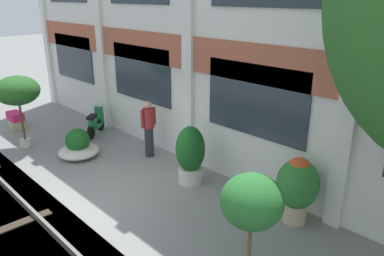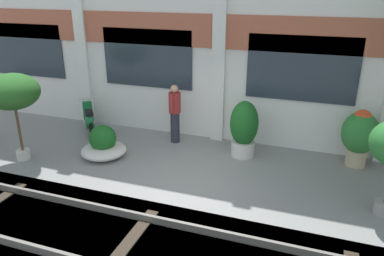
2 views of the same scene
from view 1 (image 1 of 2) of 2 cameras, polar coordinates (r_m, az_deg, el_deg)
name	(u,v)px [view 1 (image 1 of 2)]	position (r m, az deg, el deg)	size (l,w,h in m)	color
ground_plane	(102,196)	(9.37, -13.61, -10.04)	(80.00, 80.00, 0.00)	gray
apartment_facade	(196,30)	(10.14, 0.66, 14.64)	(17.89, 0.64, 7.36)	silver
rail_tracks	(5,241)	(8.75, -26.64, -15.12)	(25.53, 2.80, 0.43)	#423F3A
potted_plant_low_pan	(252,205)	(6.02, 9.10, -11.47)	(1.00, 1.00, 1.97)	gray
potted_plant_ribbed_drum	(297,185)	(8.09, 15.76, -8.37)	(0.88, 0.88, 1.47)	tan
potted_plant_square_trough	(16,120)	(14.94, -25.24, 1.05)	(0.87, 0.55, 0.58)	tan
potted_plant_tall_urn	(17,92)	(12.53, -25.07, 5.05)	(1.32, 1.32, 2.27)	beige
potted_plant_glazed_jar	(190,153)	(9.40, -0.26, -3.78)	(0.74, 0.74, 1.51)	beige
potted_plant_wide_bowl	(78,147)	(11.57, -16.94, -2.73)	(1.19, 1.19, 0.87)	beige
scooter_near_curb	(95,123)	(13.18, -14.58, 0.78)	(0.93, 1.13, 0.98)	black
resident_by_doorway	(149,127)	(10.99, -6.62, 0.13)	(0.34, 0.53, 1.69)	#282833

